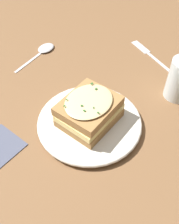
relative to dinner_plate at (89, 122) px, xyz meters
The scene contains 5 objects.
ground_plane 0.02m from the dinner_plate, 37.10° to the left, with size 2.40×2.40×0.00m, color brown.
dinner_plate is the anchor object (origin of this frame).
sandwich 0.04m from the dinner_plate, 50.66° to the left, with size 0.16×0.15×0.07m.
fork 0.34m from the dinner_plate, 14.90° to the right, with size 0.14×0.15×0.00m.
spoon 0.34m from the dinner_plate, 42.38° to the left, with size 0.17×0.07×0.01m.
Camera 1 is at (-0.39, -0.13, 0.48)m, focal length 42.00 mm.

